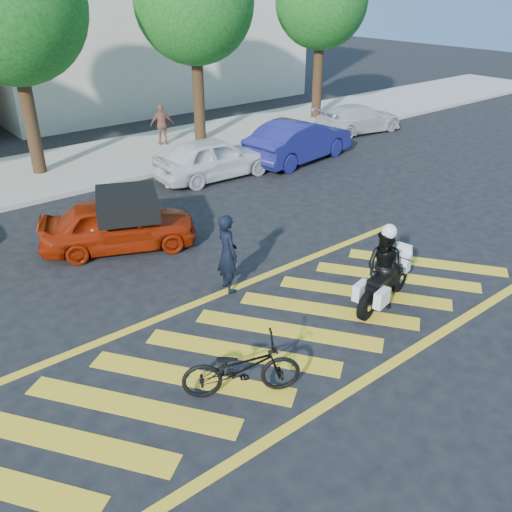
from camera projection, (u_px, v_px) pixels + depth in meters
ground at (268, 340)px, 10.08m from camera, size 90.00×90.00×0.00m
sidewalk at (41, 174)px, 18.36m from camera, size 60.00×5.00×0.15m
crosswalk at (266, 341)px, 10.06m from camera, size 12.33×4.00×0.01m
tree_center at (14, 12)px, 16.17m from camera, size 4.60×4.60×7.56m
tree_right at (196, 7)px, 19.81m from camera, size 4.40×4.40×7.41m
tree_far_right at (322, 5)px, 23.48m from camera, size 4.00×4.00×7.10m
officer_bike at (228, 253)px, 11.34m from camera, size 0.52×0.69×1.74m
bicycle at (241, 368)px, 8.59m from camera, size 1.99×1.53×1.00m
police_motorcycle at (383, 285)px, 10.96m from camera, size 1.97×0.82×0.88m
officer_moto at (385, 269)px, 10.79m from camera, size 0.79×0.93×1.67m
red_convertible at (119, 224)px, 13.24m from camera, size 4.02×2.88×1.27m
parked_mid_right at (214, 158)px, 17.92m from camera, size 4.13×1.84×1.38m
parked_right at (299, 141)px, 19.61m from camera, size 4.69×2.18×1.49m
parked_far_right at (359, 119)px, 23.32m from camera, size 4.24×2.12×1.18m
pedestrian_right at (162, 125)px, 21.00m from camera, size 0.98×0.70×1.54m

